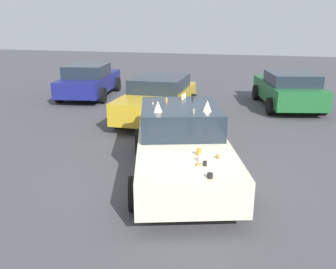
# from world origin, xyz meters

# --- Properties ---
(ground_plane) EXTENTS (60.00, 60.00, 0.00)m
(ground_plane) POSITION_xyz_m (0.00, 0.00, 0.00)
(ground_plane) COLOR #47474C
(art_car_decorated) EXTENTS (5.02, 3.16, 1.67)m
(art_car_decorated) POSITION_xyz_m (0.10, 0.03, 0.71)
(art_car_decorated) COLOR beige
(art_car_decorated) RESTS_ON ground
(parked_sedan_behind_right) EXTENTS (4.46, 2.73, 1.37)m
(parked_sedan_behind_right) POSITION_xyz_m (7.42, -2.45, 0.70)
(parked_sedan_behind_right) COLOR #1E602D
(parked_sedan_behind_right) RESTS_ON ground
(parked_sedan_near_right) EXTENTS (4.57, 2.57, 1.42)m
(parked_sedan_near_right) POSITION_xyz_m (7.29, 5.83, 0.71)
(parked_sedan_near_right) COLOR navy
(parked_sedan_near_right) RESTS_ON ground
(parked_sedan_behind_left) EXTENTS (4.54, 2.14, 1.39)m
(parked_sedan_behind_left) POSITION_xyz_m (4.55, 1.86, 0.72)
(parked_sedan_behind_left) COLOR gold
(parked_sedan_behind_left) RESTS_ON ground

